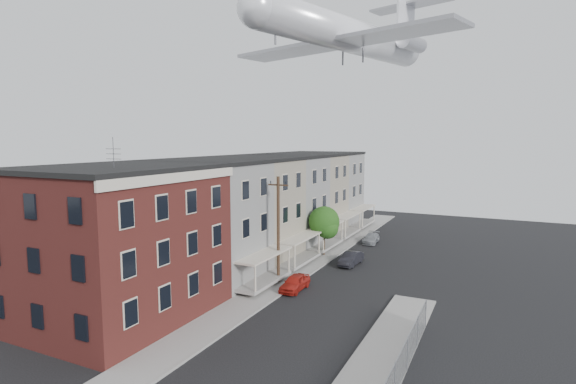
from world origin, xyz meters
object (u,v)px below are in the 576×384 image
object	(u,v)px
car_far	(371,238)
airplane	(351,36)
car_near	(295,283)
car_mid	(351,259)
utility_pole	(278,228)
street_tree	(325,223)

from	to	relation	value
car_far	airplane	xyz separation A→B (m)	(0.20, -9.41, 21.00)
car_far	car_near	bearing A→B (deg)	-97.36
car_near	car_mid	world-z (taller)	car_mid
car_near	car_far	size ratio (longest dim) A/B	0.96
car_mid	car_far	xyz separation A→B (m)	(-0.74, 9.93, -0.07)
utility_pole	car_far	xyz separation A→B (m)	(3.06, 17.88, -4.12)
utility_pole	airplane	world-z (taller)	airplane
car_far	airplane	world-z (taller)	airplane
utility_pole	street_tree	xyz separation A→B (m)	(0.33, 9.92, -1.22)
car_mid	airplane	bearing A→B (deg)	139.76
car_mid	car_far	distance (m)	9.95
utility_pole	airplane	bearing A→B (deg)	68.90
utility_pole	street_tree	world-z (taller)	utility_pole
car_far	airplane	distance (m)	23.01
utility_pole	car_mid	xyz separation A→B (m)	(3.80, 7.95, -4.05)
car_near	airplane	size ratio (longest dim) A/B	0.14
car_mid	street_tree	bearing A→B (deg)	153.96
airplane	street_tree	bearing A→B (deg)	153.58
street_tree	airplane	bearing A→B (deg)	-26.42
car_mid	car_far	size ratio (longest dim) A/B	1.00
street_tree	car_far	world-z (taller)	street_tree
car_far	utility_pole	bearing A→B (deg)	-103.87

